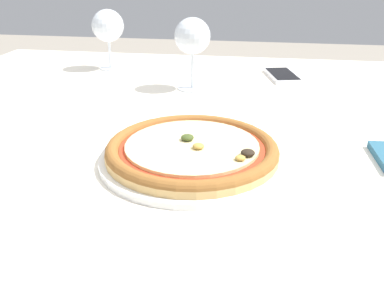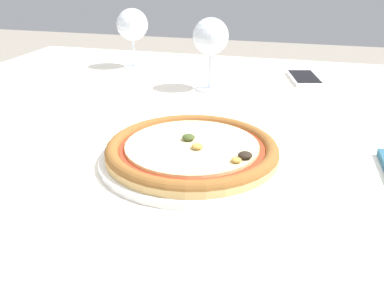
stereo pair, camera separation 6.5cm
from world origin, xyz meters
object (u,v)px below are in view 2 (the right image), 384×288
Objects in this scene: wine_glass_far_left at (132,26)px; cell_phone at (304,78)px; dining_table at (169,149)px; pizza_plate at (192,151)px; wine_glass_far_right at (211,38)px.

wine_glass_far_left is 0.50m from cell_phone.
pizza_plate is at bearing -62.13° from dining_table.
cell_phone is at bearing 52.84° from dining_table.
wine_glass_far_right is at bearing 78.35° from dining_table.
cell_phone is (0.16, 0.55, -0.01)m from pizza_plate.
dining_table is 8.20× the size of cell_phone.
wine_glass_far_right is at bearing 98.83° from pizza_plate.
wine_glass_far_right reaches higher than pizza_plate.
pizza_plate is 0.42m from wine_glass_far_right.
dining_table is 7.46× the size of wine_glass_far_right.
wine_glass_far_left reaches higher than dining_table.
wine_glass_far_left is 0.31m from wine_glass_far_right.
wine_glass_far_left is at bearing 120.08° from pizza_plate.
cell_phone is at bearing 73.65° from pizza_plate.
wine_glass_far_left is at bearing 121.23° from dining_table.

